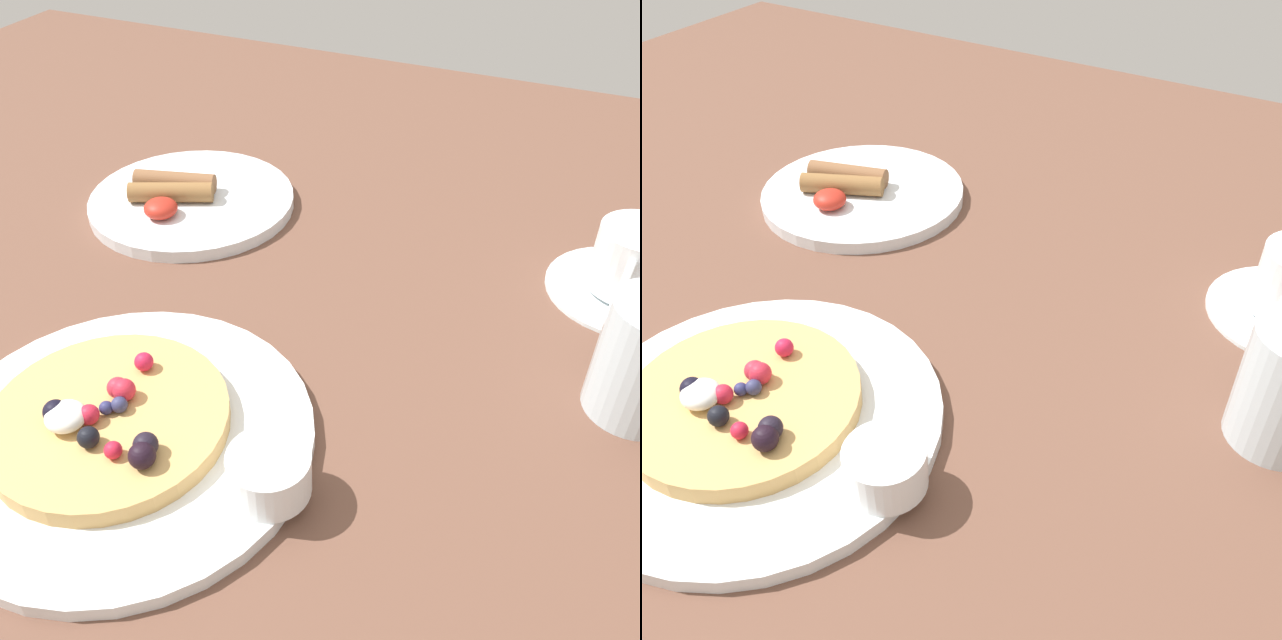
# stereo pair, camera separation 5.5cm
# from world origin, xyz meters

# --- Properties ---
(ground_plane) EXTENTS (1.80, 1.45, 0.03)m
(ground_plane) POSITION_xyz_m (0.00, 0.00, -0.01)
(ground_plane) COLOR brown
(pancake_plate) EXTENTS (0.29, 0.29, 0.01)m
(pancake_plate) POSITION_xyz_m (-0.07, -0.15, 0.01)
(pancake_plate) COLOR white
(pancake_plate) RESTS_ON ground_plane
(pancake_with_berries) EXTENTS (0.18, 0.18, 0.03)m
(pancake_with_berries) POSITION_xyz_m (-0.08, -0.15, 0.02)
(pancake_with_berries) COLOR tan
(pancake_with_berries) RESTS_ON pancake_plate
(syrup_ramekin) EXTENTS (0.06, 0.06, 0.03)m
(syrup_ramekin) POSITION_xyz_m (0.05, -0.15, 0.03)
(syrup_ramekin) COLOR white
(syrup_ramekin) RESTS_ON pancake_plate
(breakfast_plate) EXTENTS (0.23, 0.23, 0.01)m
(breakfast_plate) POSITION_xyz_m (-0.22, 0.18, 0.01)
(breakfast_plate) COLOR white
(breakfast_plate) RESTS_ON ground_plane
(fried_breakfast) EXTENTS (0.11, 0.10, 0.02)m
(fried_breakfast) POSITION_xyz_m (-0.24, 0.16, 0.02)
(fried_breakfast) COLOR brown
(fried_breakfast) RESTS_ON breakfast_plate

